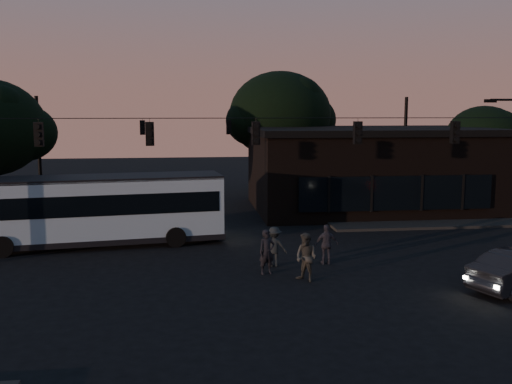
{
  "coord_description": "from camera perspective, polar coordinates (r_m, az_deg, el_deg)",
  "views": [
    {
      "loc": [
        -2.96,
        -20.41,
        6.53
      ],
      "look_at": [
        0.0,
        4.0,
        3.0
      ],
      "focal_mm": 40.0,
      "sensor_mm": 36.0,
      "label": 1
    }
  ],
  "objects": [
    {
      "name": "signal_rig_near",
      "position": [
        24.67,
        0.0,
        3.33
      ],
      "size": [
        26.24,
        0.3,
        7.5
      ],
      "color": "black",
      "rests_on": "ground"
    },
    {
      "name": "pedestrian_b",
      "position": [
        22.08,
        5.04,
        -6.53
      ],
      "size": [
        1.14,
        1.16,
        1.88
      ],
      "primitive_type": "imported",
      "rotation": [
        0.0,
        0.0,
        -0.85
      ],
      "color": "#353530",
      "rests_on": "ground"
    },
    {
      "name": "pedestrian_d",
      "position": [
        24.13,
        1.85,
        -5.47
      ],
      "size": [
        1.19,
        0.82,
        1.69
      ],
      "primitive_type": "imported",
      "rotation": [
        0.0,
        0.0,
        2.95
      ],
      "color": "black",
      "rests_on": "ground"
    },
    {
      "name": "signal_rig_far",
      "position": [
        40.58,
        -2.73,
        4.87
      ],
      "size": [
        26.24,
        0.3,
        7.5
      ],
      "color": "black",
      "rests_on": "ground"
    },
    {
      "name": "building",
      "position": [
        38.48,
        11.24,
        2.31
      ],
      "size": [
        15.4,
        10.41,
        5.4
      ],
      "color": "black",
      "rests_on": "ground"
    },
    {
      "name": "sidewalk_far_right",
      "position": [
        38.07,
        16.35,
        -1.93
      ],
      "size": [
        14.0,
        10.0,
        0.15
      ],
      "primitive_type": "cube",
      "color": "black",
      "rests_on": "ground"
    },
    {
      "name": "bus",
      "position": [
        28.62,
        -15.51,
        -1.44
      ],
      "size": [
        12.27,
        4.35,
        3.38
      ],
      "rotation": [
        0.0,
        0.0,
        0.13
      ],
      "color": "#98B2C2",
      "rests_on": "ground"
    },
    {
      "name": "tree_behind",
      "position": [
        42.97,
        2.43,
        7.71
      ],
      "size": [
        7.6,
        7.6,
        9.43
      ],
      "color": "black",
      "rests_on": "ground"
    },
    {
      "name": "ground",
      "position": [
        21.63,
        1.29,
        -9.4
      ],
      "size": [
        120.0,
        120.0,
        0.0
      ],
      "primitive_type": "plane",
      "color": "black",
      "rests_on": "ground"
    },
    {
      "name": "tree_right",
      "position": [
        43.79,
        21.78,
        5.11
      ],
      "size": [
        5.2,
        5.2,
        6.86
      ],
      "color": "black",
      "rests_on": "ground"
    },
    {
      "name": "pedestrian_c",
      "position": [
        24.61,
        7.08,
        -5.21
      ],
      "size": [
        1.02,
        0.44,
        1.72
      ],
      "primitive_type": "imported",
      "rotation": [
        0.0,
        0.0,
        3.16
      ],
      "color": "#2C2B35",
      "rests_on": "ground"
    },
    {
      "name": "pedestrian_a",
      "position": [
        22.96,
        1.09,
        -6.02
      ],
      "size": [
        0.75,
        0.59,
        1.81
      ],
      "primitive_type": "imported",
      "rotation": [
        0.0,
        0.0,
        0.26
      ],
      "color": "black",
      "rests_on": "ground"
    }
  ]
}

